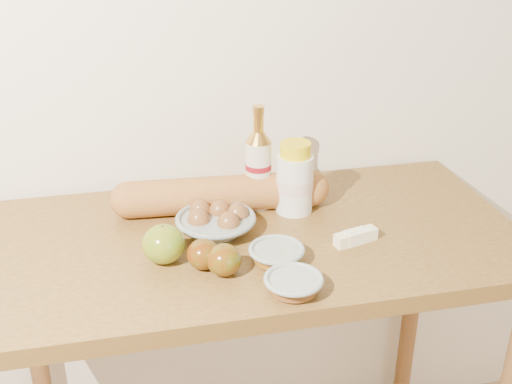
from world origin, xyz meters
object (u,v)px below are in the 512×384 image
(bourbon_bottle, at_px, (258,167))
(egg_bowl, at_px, (216,221))
(table, at_px, (253,281))
(cream_bottle, at_px, (295,180))
(baguette, at_px, (222,194))

(bourbon_bottle, bearing_deg, egg_bowl, -132.45)
(table, bearing_deg, bourbon_bottle, 72.78)
(table, xyz_separation_m, cream_bottle, (0.12, 0.09, 0.20))
(cream_bottle, distance_m, baguette, 0.18)
(egg_bowl, height_order, baguette, baguette)
(bourbon_bottle, bearing_deg, cream_bottle, -22.82)
(table, height_order, cream_bottle, cream_bottle)
(cream_bottle, bearing_deg, table, -163.90)
(baguette, bearing_deg, cream_bottle, -8.18)
(baguette, bearing_deg, table, -65.72)
(egg_bowl, distance_m, baguette, 0.11)
(table, relative_size, cream_bottle, 6.90)
(cream_bottle, xyz_separation_m, baguette, (-0.17, 0.04, -0.04))
(table, distance_m, cream_bottle, 0.26)
(bourbon_bottle, distance_m, baguette, 0.11)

